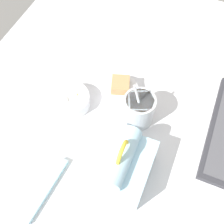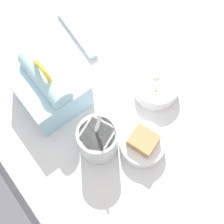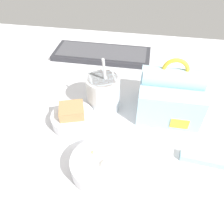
{
  "view_description": "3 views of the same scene",
  "coord_description": "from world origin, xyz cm",
  "px_view_note": "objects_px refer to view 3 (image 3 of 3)",
  "views": [
    {
      "loc": [
        40.77,
        13.47,
        78.43
      ],
      "look_at": [
        0.59,
        -3.02,
        7.0
      ],
      "focal_mm": 45.0,
      "sensor_mm": 36.0,
      "label": 1
    },
    {
      "loc": [
        -22.78,
        15.16,
        77.57
      ],
      "look_at": [
        0.59,
        -3.02,
        7.0
      ],
      "focal_mm": 50.0,
      "sensor_mm": 36.0,
      "label": 2
    },
    {
      "loc": [
        7.33,
        -42.59,
        46.02
      ],
      "look_at": [
        0.59,
        -3.02,
        7.0
      ],
      "focal_mm": 35.0,
      "sensor_mm": 36.0,
      "label": 3
    }
  ],
  "objects_px": {
    "lunch_bag": "(170,94)",
    "bento_bowl_sandwich": "(73,118)",
    "bento_bowl_snacks": "(99,165)",
    "chopstick_case": "(223,163)",
    "keyboard": "(102,54)",
    "soup_cup": "(103,92)"
  },
  "relations": [
    {
      "from": "chopstick_case",
      "to": "bento_bowl_snacks",
      "type": "bearing_deg",
      "value": -167.36
    },
    {
      "from": "lunch_bag",
      "to": "bento_bowl_sandwich",
      "type": "xyz_separation_m",
      "value": [
        -0.25,
        -0.1,
        -0.04
      ]
    },
    {
      "from": "bento_bowl_snacks",
      "to": "bento_bowl_sandwich",
      "type": "bearing_deg",
      "value": 127.17
    },
    {
      "from": "lunch_bag",
      "to": "soup_cup",
      "type": "relative_size",
      "value": 0.99
    },
    {
      "from": "lunch_bag",
      "to": "bento_bowl_snacks",
      "type": "distance_m",
      "value": 0.28
    },
    {
      "from": "bento_bowl_snacks",
      "to": "chopstick_case",
      "type": "height_order",
      "value": "bento_bowl_snacks"
    },
    {
      "from": "keyboard",
      "to": "lunch_bag",
      "type": "distance_m",
      "value": 0.37
    },
    {
      "from": "keyboard",
      "to": "chopstick_case",
      "type": "distance_m",
      "value": 0.57
    },
    {
      "from": "bento_bowl_sandwich",
      "to": "keyboard",
      "type": "bearing_deg",
      "value": 89.59
    },
    {
      "from": "keyboard",
      "to": "soup_cup",
      "type": "xyz_separation_m",
      "value": [
        0.06,
        -0.29,
        0.04
      ]
    },
    {
      "from": "soup_cup",
      "to": "bento_bowl_sandwich",
      "type": "height_order",
      "value": "soup_cup"
    },
    {
      "from": "bento_bowl_sandwich",
      "to": "bento_bowl_snacks",
      "type": "height_order",
      "value": "bento_bowl_sandwich"
    },
    {
      "from": "bento_bowl_sandwich",
      "to": "bento_bowl_snacks",
      "type": "relative_size",
      "value": 0.94
    },
    {
      "from": "bento_bowl_sandwich",
      "to": "chopstick_case",
      "type": "bearing_deg",
      "value": -10.26
    },
    {
      "from": "lunch_bag",
      "to": "chopstick_case",
      "type": "bearing_deg",
      "value": -53.23
    },
    {
      "from": "lunch_bag",
      "to": "bento_bowl_sandwich",
      "type": "distance_m",
      "value": 0.27
    },
    {
      "from": "lunch_bag",
      "to": "chopstick_case",
      "type": "height_order",
      "value": "lunch_bag"
    },
    {
      "from": "lunch_bag",
      "to": "bento_bowl_snacks",
      "type": "relative_size",
      "value": 1.41
    },
    {
      "from": "bento_bowl_sandwich",
      "to": "soup_cup",
      "type": "bearing_deg",
      "value": 52.0
    },
    {
      "from": "keyboard",
      "to": "bento_bowl_sandwich",
      "type": "height_order",
      "value": "bento_bowl_sandwich"
    },
    {
      "from": "bento_bowl_sandwich",
      "to": "chopstick_case",
      "type": "height_order",
      "value": "bento_bowl_sandwich"
    },
    {
      "from": "bento_bowl_snacks",
      "to": "lunch_bag",
      "type": "bearing_deg",
      "value": 56.67
    }
  ]
}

